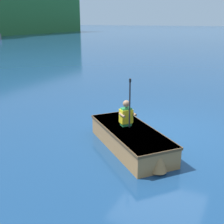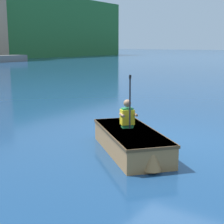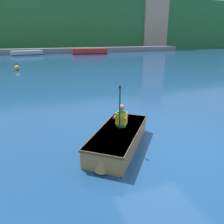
{
  "view_description": "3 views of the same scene",
  "coord_description": "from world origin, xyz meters",
  "px_view_note": "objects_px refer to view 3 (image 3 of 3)",
  "views": [
    {
      "loc": [
        -7.09,
        -2.06,
        2.95
      ],
      "look_at": [
        -1.4,
        0.9,
        0.84
      ],
      "focal_mm": 45.0,
      "sensor_mm": 36.0,
      "label": 1
    },
    {
      "loc": [
        -7.52,
        -3.44,
        2.32
      ],
      "look_at": [
        -1.4,
        0.9,
        0.84
      ],
      "focal_mm": 55.0,
      "sensor_mm": 36.0,
      "label": 2
    },
    {
      "loc": [
        -3.47,
        -4.55,
        2.87
      ],
      "look_at": [
        -1.4,
        0.9,
        0.84
      ],
      "focal_mm": 35.0,
      "sensor_mm": 36.0,
      "label": 3
    }
  ],
  "objects_px": {
    "person_paddler": "(121,117)",
    "channel_buoy": "(17,68)",
    "rowboat_foreground": "(118,138)",
    "moored_boat_dock_center_near": "(27,53)",
    "moored_boat_dock_west_end": "(90,52)"
  },
  "relations": [
    {
      "from": "rowboat_foreground",
      "to": "moored_boat_dock_center_near",
      "type": "bearing_deg",
      "value": 93.42
    },
    {
      "from": "person_paddler",
      "to": "rowboat_foreground",
      "type": "bearing_deg",
      "value": -129.41
    },
    {
      "from": "moored_boat_dock_west_end",
      "to": "channel_buoy",
      "type": "height_order",
      "value": "moored_boat_dock_west_end"
    },
    {
      "from": "rowboat_foreground",
      "to": "person_paddler",
      "type": "xyz_separation_m",
      "value": [
        0.19,
        0.23,
        0.51
      ]
    },
    {
      "from": "moored_boat_dock_west_end",
      "to": "person_paddler",
      "type": "xyz_separation_m",
      "value": [
        -7.66,
        -31.45,
        0.34
      ]
    },
    {
      "from": "channel_buoy",
      "to": "moored_boat_dock_center_near",
      "type": "bearing_deg",
      "value": 86.51
    },
    {
      "from": "rowboat_foreground",
      "to": "person_paddler",
      "type": "bearing_deg",
      "value": 50.59
    },
    {
      "from": "moored_boat_dock_center_near",
      "to": "channel_buoy",
      "type": "xyz_separation_m",
      "value": [
        -1.01,
        -16.57,
        -0.12
      ]
    },
    {
      "from": "moored_boat_dock_center_near",
      "to": "channel_buoy",
      "type": "relative_size",
      "value": 6.83
    },
    {
      "from": "rowboat_foreground",
      "to": "channel_buoy",
      "type": "xyz_separation_m",
      "value": [
        -2.98,
        16.36,
        -0.06
      ]
    },
    {
      "from": "channel_buoy",
      "to": "rowboat_foreground",
      "type": "bearing_deg",
      "value": -79.68
    },
    {
      "from": "moored_boat_dock_center_near",
      "to": "rowboat_foreground",
      "type": "bearing_deg",
      "value": -86.58
    },
    {
      "from": "moored_boat_dock_west_end",
      "to": "rowboat_foreground",
      "type": "bearing_deg",
      "value": -103.91
    },
    {
      "from": "person_paddler",
      "to": "channel_buoy",
      "type": "distance_m",
      "value": 16.45
    },
    {
      "from": "moored_boat_dock_center_near",
      "to": "person_paddler",
      "type": "bearing_deg",
      "value": -86.23
    }
  ]
}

